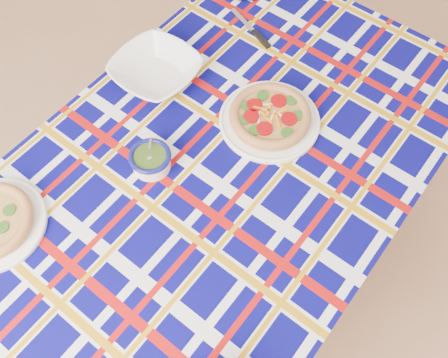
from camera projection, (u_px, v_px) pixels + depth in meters
floor at (231, 180)px, 2.13m from camera, size 4.00×4.00×0.00m
dining_table at (225, 170)px, 1.42m from camera, size 1.68×1.28×0.70m
tablecloth at (225, 166)px, 1.40m from camera, size 1.71×1.32×0.10m
main_focaccia_plate at (270, 116)px, 1.39m from camera, size 0.37×0.37×0.06m
pesto_bowl at (150, 159)px, 1.31m from camera, size 0.14×0.14×0.07m
serving_bowl at (156, 71)px, 1.47m from camera, size 0.30×0.30×0.06m
table_knife at (244, 21)px, 1.61m from camera, size 0.03×0.22×0.01m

